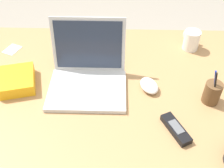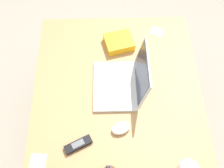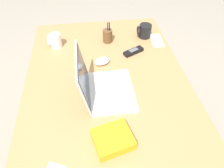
# 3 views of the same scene
# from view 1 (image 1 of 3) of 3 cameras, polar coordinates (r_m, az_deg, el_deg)

# --- Properties ---
(desk) EXTENTS (1.32, 0.95, 0.73)m
(desk) POSITION_cam_1_polar(r_m,az_deg,el_deg) (1.44, 1.26, -11.62)
(desk) COLOR #A87C4F
(desk) RESTS_ON ground
(laptop) EXTENTS (0.32, 0.29, 0.26)m
(laptop) POSITION_cam_1_polar(r_m,az_deg,el_deg) (1.16, -5.03, 1.92)
(laptop) COLOR silver
(laptop) RESTS_ON desk
(computer_mouse) EXTENTS (0.10, 0.12, 0.04)m
(computer_mouse) POSITION_cam_1_polar(r_m,az_deg,el_deg) (1.16, 7.68, -0.32)
(computer_mouse) COLOR white
(computer_mouse) RESTS_ON desk
(coffee_mug_white) EXTENTS (0.08, 0.09, 0.10)m
(coffee_mug_white) POSITION_cam_1_polar(r_m,az_deg,el_deg) (1.42, 16.06, 8.80)
(coffee_mug_white) COLOR white
(coffee_mug_white) RESTS_ON desk
(cordless_phone) EXTENTS (0.10, 0.15, 0.03)m
(cordless_phone) POSITION_cam_1_polar(r_m,az_deg,el_deg) (1.04, 13.04, -9.01)
(cordless_phone) COLOR black
(cordless_phone) RESTS_ON desk
(pen_holder) EXTENTS (0.07, 0.07, 0.16)m
(pen_holder) POSITION_cam_1_polar(r_m,az_deg,el_deg) (1.15, 20.01, -1.66)
(pen_holder) COLOR brown
(pen_holder) RESTS_ON desk
(snack_bag) EXTENTS (0.18, 0.20, 0.05)m
(snack_bag) POSITION_cam_1_polar(r_m,az_deg,el_deg) (1.23, -19.03, 0.72)
(snack_bag) COLOR #F2AD19
(snack_bag) RESTS_ON desk
(paper_note_left) EXTENTS (0.09, 0.10, 0.00)m
(paper_note_left) POSITION_cam_1_polar(r_m,az_deg,el_deg) (1.46, -19.93, 6.70)
(paper_note_left) COLOR white
(paper_note_left) RESTS_ON desk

